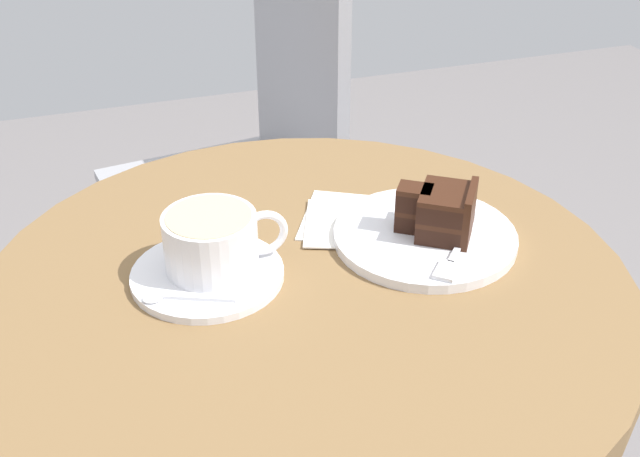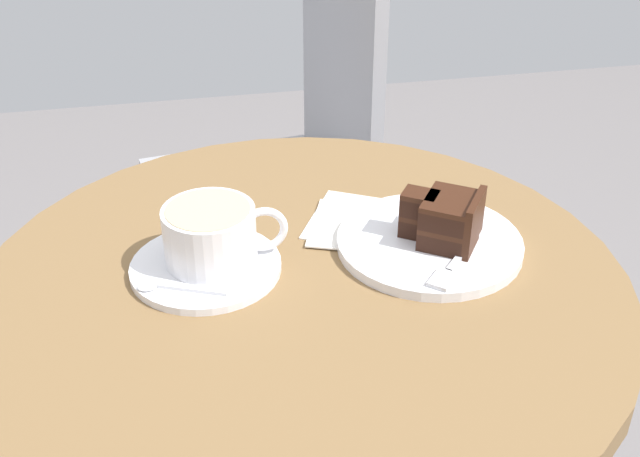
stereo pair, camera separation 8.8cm
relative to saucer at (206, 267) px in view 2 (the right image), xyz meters
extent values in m
cylinder|color=brown|center=(0.10, -0.03, -0.02)|extent=(0.71, 0.71, 0.03)
cylinder|color=white|center=(0.00, 0.00, 0.00)|extent=(0.17, 0.17, 0.01)
cylinder|color=white|center=(0.01, 0.01, 0.04)|extent=(0.10, 0.10, 0.06)
cylinder|color=#D6B789|center=(0.01, 0.01, 0.07)|extent=(0.09, 0.09, 0.00)
torus|color=white|center=(0.07, 0.01, 0.04)|extent=(0.05, 0.01, 0.05)
cube|color=silver|center=(-0.02, -0.05, 0.01)|extent=(0.08, 0.04, 0.00)
ellipsoid|color=silver|center=(-0.06, -0.03, 0.01)|extent=(0.02, 0.02, 0.00)
cylinder|color=white|center=(0.26, 0.00, 0.00)|extent=(0.21, 0.21, 0.01)
cube|color=black|center=(0.28, -0.01, 0.02)|extent=(0.09, 0.09, 0.02)
cube|color=black|center=(0.25, 0.01, 0.02)|extent=(0.05, 0.05, 0.02)
cube|color=#381C0F|center=(0.28, -0.01, 0.03)|extent=(0.09, 0.09, 0.01)
cube|color=#381C0F|center=(0.25, 0.01, 0.03)|extent=(0.05, 0.05, 0.01)
cube|color=black|center=(0.28, -0.01, 0.05)|extent=(0.09, 0.09, 0.02)
cube|color=black|center=(0.25, 0.01, 0.05)|extent=(0.05, 0.05, 0.02)
cube|color=#381C0F|center=(0.28, -0.01, 0.06)|extent=(0.09, 0.09, 0.01)
cube|color=#381C0F|center=(0.25, 0.01, 0.06)|extent=(0.05, 0.05, 0.01)
cube|color=#381C0F|center=(0.30, -0.03, 0.04)|extent=(0.04, 0.06, 0.06)
cube|color=silver|center=(0.29, -0.03, 0.01)|extent=(0.08, 0.09, 0.00)
cube|color=silver|center=(0.24, -0.09, 0.01)|extent=(0.04, 0.04, 0.00)
cube|color=silver|center=(0.19, 0.07, 0.00)|extent=(0.16, 0.16, 0.00)
cube|color=silver|center=(0.19, 0.05, 0.00)|extent=(0.14, 0.14, 0.00)
cylinder|color=#9E9EA3|center=(-0.06, 0.74, -0.47)|extent=(0.02, 0.02, 0.43)
cylinder|color=#9E9EA3|center=(-0.02, 0.42, -0.47)|extent=(0.02, 0.02, 0.43)
cylinder|color=#9E9EA3|center=(0.26, 0.79, -0.47)|extent=(0.02, 0.02, 0.43)
cylinder|color=#9E9EA3|center=(0.30, 0.47, -0.47)|extent=(0.02, 0.02, 0.43)
cube|color=#9E9EA3|center=(0.12, 0.61, -0.25)|extent=(0.43, 0.43, 0.02)
cube|color=#9E9EA3|center=(0.29, 0.63, -0.03)|extent=(0.07, 0.36, 0.41)
camera|label=1|loc=(-0.11, -0.72, 0.50)|focal=45.00mm
camera|label=2|loc=(-0.02, -0.74, 0.50)|focal=45.00mm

